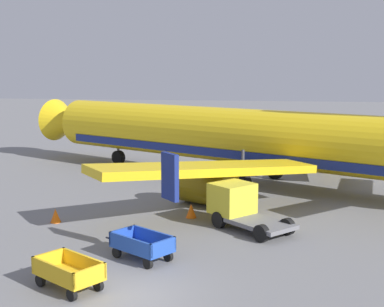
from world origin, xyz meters
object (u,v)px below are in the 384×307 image
airplane (241,137)px  baggage_cart_second_in_row (142,245)px  baggage_cart_nearest (68,272)px  service_truck_beside_carts (239,205)px  traffic_cone_near_plane (191,211)px  traffic_cone_mid_apron (56,216)px

airplane → baggage_cart_second_in_row: airplane is taller
baggage_cart_nearest → service_truck_beside_carts: 10.14m
airplane → service_truck_beside_carts: bearing=-86.6°
airplane → baggage_cart_nearest: airplane is taller
baggage_cart_nearest → traffic_cone_near_plane: baggage_cart_nearest is taller
baggage_cart_second_in_row → traffic_cone_near_plane: baggage_cart_second_in_row is taller
baggage_cart_nearest → traffic_cone_mid_apron: 8.76m
airplane → baggage_cart_nearest: 20.09m
traffic_cone_near_plane → service_truck_beside_carts: bearing=-26.2°
service_truck_beside_carts → traffic_cone_mid_apron: (-9.19, -0.69, -0.75)m
service_truck_beside_carts → baggage_cart_nearest: bearing=-122.1°
baggage_cart_second_in_row → baggage_cart_nearest: bearing=-119.0°
airplane → traffic_cone_mid_apron: 14.56m
traffic_cone_near_plane → traffic_cone_mid_apron: traffic_cone_near_plane is taller
airplane → baggage_cart_second_in_row: (-2.90, -16.05, -2.45)m
baggage_cart_second_in_row → service_truck_beside_carts: (3.55, 5.27, 0.50)m
airplane → traffic_cone_mid_apron: bearing=-126.6°
traffic_cone_near_plane → baggage_cart_nearest: bearing=-106.0°
airplane → baggage_cart_nearest: bearing=-103.7°
airplane → baggage_cart_second_in_row: size_ratio=10.36×
baggage_cart_second_in_row → airplane: bearing=79.7°
airplane → service_truck_beside_carts: (0.65, -10.79, -1.95)m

